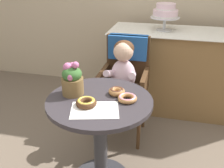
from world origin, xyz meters
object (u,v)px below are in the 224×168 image
Objects in this scene: donut_front at (86,102)px; wicker_chair at (126,71)px; tiered_cake_stand at (165,13)px; donut_side at (117,91)px; cafe_table at (100,126)px; donut_mid at (127,98)px; flower_vase at (72,80)px; seated_child at (122,74)px.

wicker_chair is at bearing 83.12° from donut_front.
wicker_chair is at bearing -116.60° from tiered_cake_stand.
tiered_cake_stand is (0.24, 1.20, 0.34)m from donut_side.
cafe_table is 0.27m from donut_side.
wicker_chair is at bearing 86.68° from cafe_table.
donut_side reaches higher than donut_mid.
wicker_chair is 3.18× the size of tiered_cake_stand.
flower_vase is at bearing 170.79° from cafe_table.
donut_side is at bearing -88.06° from wicker_chair.
seated_child is (0.00, -0.16, 0.04)m from wicker_chair.
flower_vase is 0.81× the size of tiered_cake_stand.
wicker_chair reaches higher than donut_side.
donut_mid is 1.33m from tiered_cake_stand.
wicker_chair is 0.63m from donut_side.
seated_child is 0.89m from tiered_cake_stand.
wicker_chair reaches higher than cafe_table.
donut_front is 0.25m from donut_side.
flower_vase is at bearing -114.56° from seated_child.
seated_child reaches higher than donut_mid.
donut_mid is at bearing -75.05° from seated_child.
donut_mid is at bearing -39.36° from donut_side.
donut_front is 1.50m from tiered_cake_stand.
flower_vase is (-0.39, 0.01, 0.09)m from donut_mid.
donut_front is 1.04× the size of donut_mid.
cafe_table is 6.27× the size of donut_side.
donut_side is at bearing -101.15° from tiered_cake_stand.
seated_child is 6.33× the size of donut_side.
wicker_chair is 0.83m from donut_front.
donut_side is 0.38× the size of tiered_cake_stand.
cafe_table is 0.99× the size of seated_child.
seated_child reaches higher than donut_front.
donut_front is 0.55× the size of flower_vase.
donut_mid is at bearing -0.86° from flower_vase.
donut_side is at bearing -83.28° from seated_child.
flower_vase reaches higher than wicker_chair.
cafe_table is 5.60× the size of donut_mid.
tiered_cake_stand is (0.15, 1.27, 0.34)m from donut_mid.
seated_child is 0.68m from donut_front.
cafe_table is at bearing -104.36° from tiered_cake_stand.
donut_front is at bearing -99.97° from wicker_chair.
cafe_table is 0.73m from wicker_chair.
donut_side reaches higher than cafe_table.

